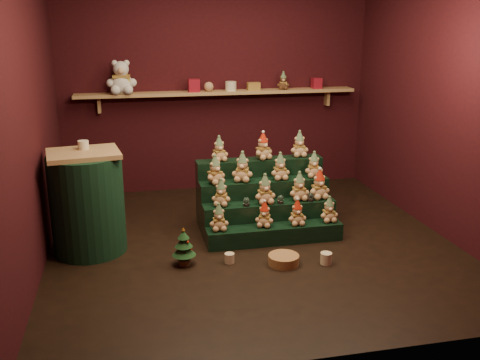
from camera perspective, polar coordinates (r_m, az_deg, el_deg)
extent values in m
plane|color=black|center=(5.49, 1.31, -6.72)|extent=(4.00, 4.00, 0.00)
cube|color=black|center=(7.10, -2.53, 10.29)|extent=(4.00, 0.10, 2.80)
cube|color=black|center=(3.19, 10.08, 2.36)|extent=(4.00, 0.10, 2.80)
cube|color=black|center=(5.04, -22.04, 6.57)|extent=(0.10, 4.00, 2.80)
cube|color=black|center=(5.93, 21.25, 7.97)|extent=(0.10, 4.00, 2.80)
cube|color=tan|center=(6.94, -2.27, 9.31)|extent=(3.60, 0.26, 0.04)
cube|color=tan|center=(6.93, -14.79, 7.77)|extent=(0.04, 0.12, 0.20)
cube|color=tan|center=(7.42, 9.26, 8.65)|extent=(0.04, 0.12, 0.20)
cube|color=black|center=(5.48, 3.71, -5.79)|extent=(1.40, 0.22, 0.18)
cube|color=black|center=(5.65, 3.12, -4.12)|extent=(1.40, 0.22, 0.36)
cube|color=black|center=(5.81, 2.57, -2.55)|extent=(1.40, 0.22, 0.54)
cube|color=black|center=(5.99, 2.05, -1.06)|extent=(1.40, 0.22, 0.72)
cylinder|color=black|center=(5.46, 0.68, -2.66)|extent=(0.06, 0.06, 0.03)
sphere|color=white|center=(5.45, 0.69, -2.21)|extent=(0.07, 0.07, 0.07)
cylinder|color=black|center=(5.55, 4.34, -2.39)|extent=(0.06, 0.06, 0.03)
sphere|color=white|center=(5.54, 4.35, -1.96)|extent=(0.07, 0.07, 0.07)
cylinder|color=black|center=(5.65, 7.52, -2.14)|extent=(0.07, 0.07, 0.03)
sphere|color=white|center=(5.64, 7.54, -1.69)|extent=(0.07, 0.07, 0.07)
cube|color=tan|center=(5.22, -16.39, 2.71)|extent=(0.73, 0.63, 0.04)
cylinder|color=black|center=(5.35, -15.96, -2.51)|extent=(0.70, 0.70, 0.96)
cylinder|color=beige|center=(5.30, -16.37, 3.62)|extent=(0.10, 0.10, 0.08)
cylinder|color=#49311A|center=(5.04, -5.96, -8.68)|extent=(0.11, 0.11, 0.05)
cone|color=#153B1C|center=(4.99, -6.01, -7.37)|extent=(0.22, 0.22, 0.11)
cone|color=#153B1C|center=(4.96, -6.03, -6.56)|extent=(0.16, 0.16, 0.10)
cone|color=#153B1C|center=(4.93, -6.06, -5.79)|extent=(0.11, 0.11, 0.08)
cone|color=orange|center=(4.91, -6.08, -5.20)|extent=(0.03, 0.03, 0.03)
cylinder|color=beige|center=(5.05, -1.13, -8.33)|extent=(0.09, 0.09, 0.09)
cylinder|color=beige|center=(5.09, 9.17, -8.25)|extent=(0.11, 0.11, 0.11)
cylinder|color=#AB7245|center=(5.03, 4.67, -8.47)|extent=(0.36, 0.36, 0.09)
cube|color=#A4192C|center=(6.86, -4.95, 10.02)|extent=(0.14, 0.14, 0.16)
cylinder|color=beige|center=(6.93, -0.99, 9.99)|extent=(0.14, 0.14, 0.12)
cube|color=#A4192C|center=(7.25, 8.17, 10.18)|extent=(0.12, 0.12, 0.14)
sphere|color=tan|center=(6.89, -3.35, 9.91)|extent=(0.12, 0.12, 0.12)
cube|color=orange|center=(7.00, 1.46, 9.96)|extent=(0.16, 0.10, 0.10)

